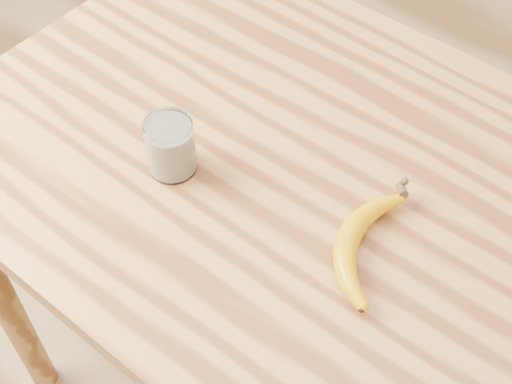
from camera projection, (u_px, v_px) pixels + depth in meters
The scene contains 3 objects.
table at pixel (311, 227), 1.18m from camera, with size 1.20×0.80×0.90m.
smoothie_glass at pixel (171, 147), 1.06m from camera, with size 0.07×0.07×0.09m.
banana at pixel (347, 239), 0.99m from camera, with size 0.10×0.28×0.03m, color #C98900, non-canonical shape.
Camera 1 is at (0.37, -0.60, 1.73)m, focal length 50.00 mm.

